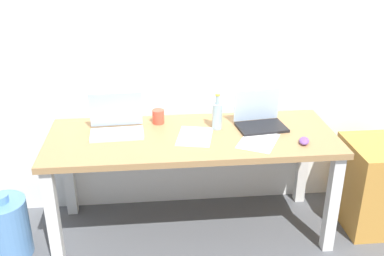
# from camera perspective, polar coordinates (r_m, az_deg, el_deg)

# --- Properties ---
(ground_plane) EXTENTS (8.00, 8.00, 0.00)m
(ground_plane) POSITION_cam_1_polar(r_m,az_deg,el_deg) (3.22, -0.00, -12.75)
(ground_plane) COLOR #515459
(back_wall) EXTENTS (5.20, 0.08, 2.60)m
(back_wall) POSITION_cam_1_polar(r_m,az_deg,el_deg) (3.06, -0.77, 12.14)
(back_wall) COLOR white
(back_wall) RESTS_ON ground
(desk) EXTENTS (1.84, 0.70, 0.73)m
(desk) POSITION_cam_1_polar(r_m,az_deg,el_deg) (2.89, -0.00, -2.63)
(desk) COLOR #A37A4C
(desk) RESTS_ON ground
(laptop_left) EXTENTS (0.35, 0.24, 0.26)m
(laptop_left) POSITION_cam_1_polar(r_m,az_deg,el_deg) (2.90, -9.63, 0.53)
(laptop_left) COLOR silver
(laptop_left) RESTS_ON desk
(laptop_right) EXTENTS (0.34, 0.26, 0.23)m
(laptop_right) POSITION_cam_1_polar(r_m,az_deg,el_deg) (2.99, 8.64, 1.15)
(laptop_right) COLOR black
(laptop_right) RESTS_ON desk
(beer_bottle) EXTENTS (0.06, 0.06, 0.24)m
(beer_bottle) POSITION_cam_1_polar(r_m,az_deg,el_deg) (2.91, 3.24, 1.63)
(beer_bottle) COLOR #99B7C1
(beer_bottle) RESTS_ON desk
(computer_mouse) EXTENTS (0.09, 0.11, 0.03)m
(computer_mouse) POSITION_cam_1_polar(r_m,az_deg,el_deg) (2.82, 14.15, -1.60)
(computer_mouse) COLOR #724799
(computer_mouse) RESTS_ON desk
(coffee_mug) EXTENTS (0.08, 0.08, 0.09)m
(coffee_mug) POSITION_cam_1_polar(r_m,az_deg,el_deg) (3.02, -4.33, 1.46)
(coffee_mug) COLOR #D84C38
(coffee_mug) RESTS_ON desk
(paper_sheet_center) EXTENTS (0.27, 0.33, 0.00)m
(paper_sheet_center) POSITION_cam_1_polar(r_m,az_deg,el_deg) (2.83, 0.38, -1.08)
(paper_sheet_center) COLOR white
(paper_sheet_center) RESTS_ON desk
(paper_sheet_front_right) EXTENTS (0.32, 0.36, 0.00)m
(paper_sheet_front_right) POSITION_cam_1_polar(r_m,az_deg,el_deg) (2.80, 8.49, -1.65)
(paper_sheet_front_right) COLOR white
(paper_sheet_front_right) RESTS_ON desk
(water_cooler_jug) EXTENTS (0.30, 0.30, 0.44)m
(water_cooler_jug) POSITION_cam_1_polar(r_m,az_deg,el_deg) (3.13, -22.72, -11.69)
(water_cooler_jug) COLOR #598CC6
(water_cooler_jug) RESTS_ON ground
(filing_cabinet) EXTENTS (0.40, 0.48, 0.62)m
(filing_cabinet) POSITION_cam_1_polar(r_m,az_deg,el_deg) (3.36, 22.19, -6.76)
(filing_cabinet) COLOR #C68938
(filing_cabinet) RESTS_ON ground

